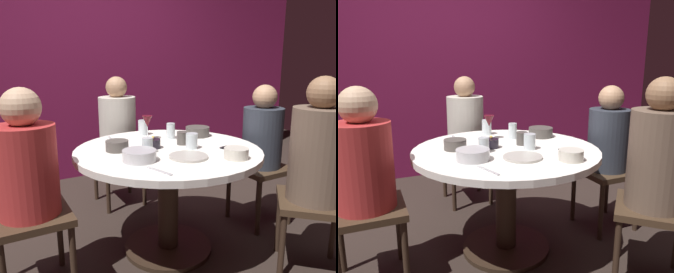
% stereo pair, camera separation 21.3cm
% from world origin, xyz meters
% --- Properties ---
extents(ground_plane, '(8.00, 8.00, 0.00)m').
position_xyz_m(ground_plane, '(0.00, 0.00, 0.00)').
color(ground_plane, '#2D231E').
extents(back_wall, '(6.00, 0.10, 2.60)m').
position_xyz_m(back_wall, '(0.00, 1.83, 1.30)').
color(back_wall, maroon).
rests_on(back_wall, ground).
extents(dining_table, '(1.21, 1.21, 0.72)m').
position_xyz_m(dining_table, '(0.00, 0.00, 0.55)').
color(dining_table, white).
rests_on(dining_table, ground).
extents(seated_diner_left, '(0.40, 0.40, 1.15)m').
position_xyz_m(seated_diner_left, '(-0.86, 0.00, 0.71)').
color(seated_diner_left, '#3F2D1E').
rests_on(seated_diner_left, ground).
extents(seated_diner_back, '(0.40, 0.40, 1.15)m').
position_xyz_m(seated_diner_back, '(0.00, 0.90, 0.71)').
color(seated_diner_back, '#3F2D1E').
rests_on(seated_diner_back, ground).
extents(seated_diner_right, '(0.40, 0.40, 1.11)m').
position_xyz_m(seated_diner_right, '(0.84, 0.00, 0.69)').
color(seated_diner_right, '#3F2D1E').
rests_on(seated_diner_right, ground).
extents(seated_diner_front_right, '(0.57, 0.57, 1.20)m').
position_xyz_m(seated_diner_front_right, '(0.64, -0.64, 0.74)').
color(seated_diner_front_right, '#3F2D1E').
rests_on(seated_diner_front_right, ground).
extents(candle_holder, '(0.10, 0.10, 0.08)m').
position_xyz_m(candle_holder, '(-0.08, 0.06, 0.75)').
color(candle_holder, black).
rests_on(candle_holder, dining_table).
extents(wine_glass, '(0.08, 0.08, 0.18)m').
position_xyz_m(wine_glass, '(-0.01, 0.29, 0.85)').
color(wine_glass, silver).
rests_on(wine_glass, dining_table).
extents(dinner_plate, '(0.23, 0.23, 0.01)m').
position_xyz_m(dinner_plate, '(0.00, -0.24, 0.73)').
color(dinner_plate, '#B2ADA3').
rests_on(dinner_plate, dining_table).
extents(cell_phone, '(0.10, 0.15, 0.01)m').
position_xyz_m(cell_phone, '(0.34, -0.23, 0.73)').
color(cell_phone, black).
rests_on(cell_phone, dining_table).
extents(bowl_serving_large, '(0.19, 0.19, 0.06)m').
position_xyz_m(bowl_serving_large, '(-0.28, -0.16, 0.75)').
color(bowl_serving_large, '#B7B7BC').
rests_on(bowl_serving_large, dining_table).
extents(bowl_salad_center, '(0.18, 0.18, 0.07)m').
position_xyz_m(bowl_salad_center, '(0.38, 0.21, 0.76)').
color(bowl_salad_center, '#4C4742').
rests_on(bowl_salad_center, dining_table).
extents(bowl_small_white, '(0.14, 0.14, 0.07)m').
position_xyz_m(bowl_small_white, '(-0.31, 0.11, 0.75)').
color(bowl_small_white, '#4C4742').
rests_on(bowl_small_white, dining_table).
extents(bowl_sauce_side, '(0.14, 0.14, 0.06)m').
position_xyz_m(bowl_sauce_side, '(0.23, -0.40, 0.75)').
color(bowl_sauce_side, beige).
rests_on(bowl_sauce_side, dining_table).
extents(cup_near_candle, '(0.07, 0.07, 0.10)m').
position_xyz_m(cup_near_candle, '(-0.17, -0.03, 0.77)').
color(cup_near_candle, silver).
rests_on(cup_near_candle, dining_table).
extents(cup_by_left_diner, '(0.06, 0.06, 0.12)m').
position_xyz_m(cup_by_left_diner, '(0.16, 0.24, 0.78)').
color(cup_by_left_diner, silver).
rests_on(cup_by_left_diner, dining_table).
extents(cup_by_right_diner, '(0.08, 0.08, 0.10)m').
position_xyz_m(cup_by_right_diner, '(0.13, -0.08, 0.77)').
color(cup_by_right_diner, silver).
rests_on(cup_by_right_diner, dining_table).
extents(cup_center_front, '(0.08, 0.08, 0.09)m').
position_xyz_m(cup_center_front, '(0.14, 0.05, 0.77)').
color(cup_center_front, '#4C4742').
rests_on(cup_center_front, dining_table).
extents(cup_far_edge, '(0.07, 0.07, 0.11)m').
position_xyz_m(cup_far_edge, '(0.04, 0.45, 0.78)').
color(cup_far_edge, silver).
rests_on(cup_far_edge, dining_table).
extents(fork_near_plate, '(0.03, 0.18, 0.01)m').
position_xyz_m(fork_near_plate, '(-0.23, 0.42, 0.72)').
color(fork_near_plate, '#B7B7BC').
rests_on(fork_near_plate, dining_table).
extents(knife_near_plate, '(0.06, 0.18, 0.01)m').
position_xyz_m(knife_near_plate, '(-0.27, -0.38, 0.72)').
color(knife_near_plate, '#B7B7BC').
rests_on(knife_near_plate, dining_table).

